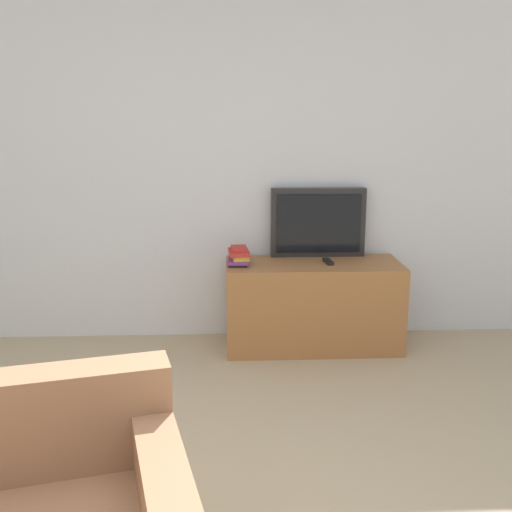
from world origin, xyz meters
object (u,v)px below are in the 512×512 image
book_stack (239,256)px  television (318,223)px  tv_stand (313,305)px  remote_on_stand (328,261)px

book_stack → television: bearing=21.1°
tv_stand → television: size_ratio=1.80×
television → remote_on_stand: (0.04, -0.22, -0.24)m
remote_on_stand → tv_stand: bearing=173.7°
tv_stand → remote_on_stand: bearing=-6.3°
television → book_stack: bearing=-158.9°
tv_stand → book_stack: size_ratio=5.45×
television → book_stack: size_ratio=3.03×
tv_stand → television: television is taller
tv_stand → television: (0.06, 0.21, 0.57)m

